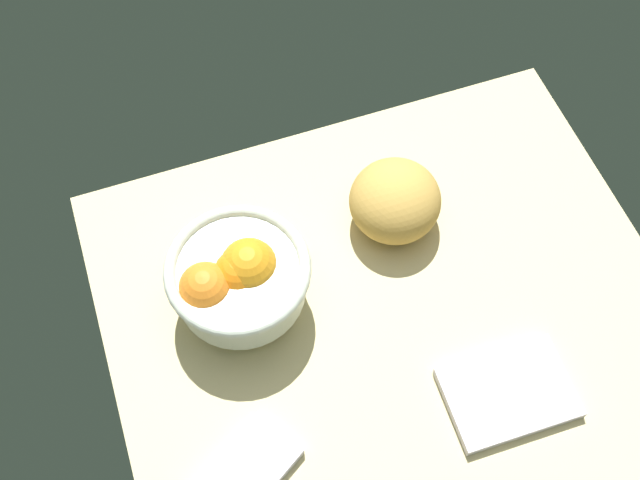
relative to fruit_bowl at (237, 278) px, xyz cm
name	(u,v)px	position (x,y,z in cm)	size (l,w,h in cm)	color
ground_plane	(392,318)	(18.54, -8.64, -8.13)	(75.15, 65.09, 3.00)	#D2BF8A
fruit_bowl	(237,278)	(0.00, 0.00, 0.00)	(18.71, 18.71, 11.48)	silver
bread_loaf	(395,201)	(24.07, 5.23, -1.90)	(13.13, 12.77, 9.45)	gold
napkin_folded	(508,393)	(28.14, -23.92, -5.86)	(15.95, 11.24, 1.53)	silver
napkin_spare	(244,474)	(-6.28, -22.60, -5.83)	(13.39, 7.55, 1.60)	silver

